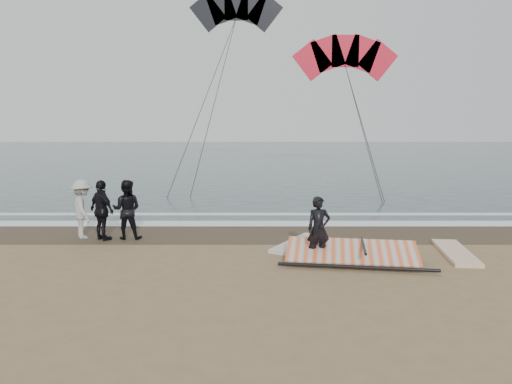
{
  "coord_description": "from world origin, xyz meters",
  "views": [
    {
      "loc": [
        -1.27,
        -11.24,
        3.81
      ],
      "look_at": [
        -1.28,
        3.0,
        1.6
      ],
      "focal_mm": 35.0,
      "sensor_mm": 36.0,
      "label": 1
    }
  ],
  "objects_px": {
    "board_white": "(456,252)",
    "sail_rig": "(348,254)",
    "board_cream": "(297,244)",
    "man_main": "(319,229)"
  },
  "relations": [
    {
      "from": "board_white",
      "to": "board_cream",
      "type": "relative_size",
      "value": 1.07
    },
    {
      "from": "board_white",
      "to": "sail_rig",
      "type": "relative_size",
      "value": 0.66
    },
    {
      "from": "man_main",
      "to": "board_white",
      "type": "bearing_deg",
      "value": -2.12
    },
    {
      "from": "board_cream",
      "to": "man_main",
      "type": "bearing_deg",
      "value": -43.27
    },
    {
      "from": "board_cream",
      "to": "sail_rig",
      "type": "relative_size",
      "value": 0.62
    },
    {
      "from": "man_main",
      "to": "board_cream",
      "type": "xyz_separation_m",
      "value": [
        -0.43,
        1.51,
        -0.8
      ]
    },
    {
      "from": "board_white",
      "to": "board_cream",
      "type": "xyz_separation_m",
      "value": [
        -4.29,
        0.97,
        -0.0
      ]
    },
    {
      "from": "man_main",
      "to": "board_white",
      "type": "distance_m",
      "value": 3.99
    },
    {
      "from": "board_white",
      "to": "sail_rig",
      "type": "height_order",
      "value": "sail_rig"
    },
    {
      "from": "man_main",
      "to": "board_cream",
      "type": "height_order",
      "value": "man_main"
    }
  ]
}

